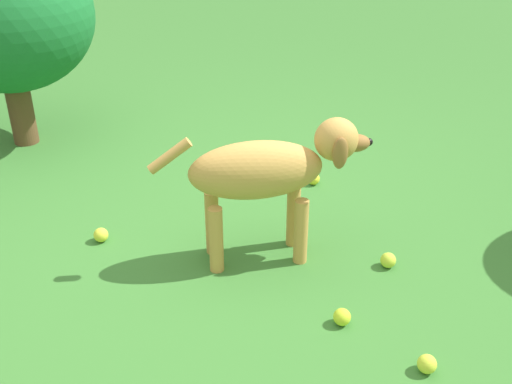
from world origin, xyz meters
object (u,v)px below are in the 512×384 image
at_px(tennis_ball_3, 342,317).
at_px(tennis_ball_4, 427,364).
at_px(tennis_ball_0, 388,260).
at_px(tennis_ball_1, 101,235).
at_px(dog, 269,171).
at_px(tennis_ball_2, 314,179).

relative_size(tennis_ball_3, tennis_ball_4, 1.00).
xyz_separation_m(tennis_ball_0, tennis_ball_1, (1.28, 0.00, 0.00)).
distance_m(tennis_ball_0, tennis_ball_4, 0.60).
distance_m(dog, tennis_ball_4, 0.94).
bearing_deg(tennis_ball_0, dog, -0.96).
height_order(tennis_ball_1, tennis_ball_4, same).
bearing_deg(tennis_ball_1, tennis_ball_2, -142.15).
bearing_deg(tennis_ball_1, tennis_ball_3, 160.11).
height_order(dog, tennis_ball_2, dog).
distance_m(tennis_ball_1, tennis_ball_2, 1.15).
height_order(dog, tennis_ball_3, dog).
height_order(tennis_ball_0, tennis_ball_2, same).
bearing_deg(tennis_ball_0, tennis_ball_2, -62.51).
bearing_deg(dog, tennis_ball_4, -63.35).
relative_size(tennis_ball_2, tennis_ball_4, 1.00).
xyz_separation_m(dog, tennis_ball_1, (0.76, 0.01, -0.38)).
height_order(tennis_ball_1, tennis_ball_2, same).
bearing_deg(tennis_ball_2, tennis_ball_1, 37.85).
height_order(dog, tennis_ball_4, dog).
xyz_separation_m(dog, tennis_ball_3, (-0.33, 0.41, -0.38)).
bearing_deg(tennis_ball_0, tennis_ball_1, 0.06).
bearing_deg(tennis_ball_4, tennis_ball_1, -23.18).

